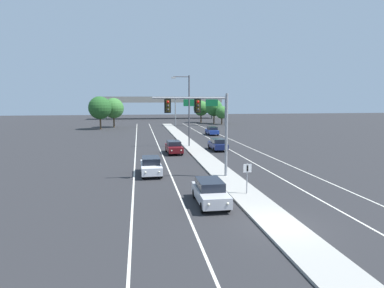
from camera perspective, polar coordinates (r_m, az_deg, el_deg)
ground_plane at (r=19.00m, az=15.03°, el=-13.61°), size 260.00×260.00×0.00m
median_island at (r=35.53m, az=3.07°, el=-3.17°), size 2.40×110.00×0.15m
lane_stripe_oncoming_center at (r=41.72m, az=-5.32°, el=-1.64°), size 0.14×100.00×0.01m
lane_stripe_receding_center at (r=43.37m, az=7.17°, el=-1.30°), size 0.14×100.00×0.01m
edge_stripe_left at (r=41.63m, az=-9.86°, el=-1.74°), size 0.14×100.00×0.01m
edge_stripe_right at (r=44.41m, az=11.26°, el=-1.18°), size 0.14×100.00×0.01m
overhead_signal_mast at (r=27.92m, az=2.10°, el=4.58°), size 6.47×0.44×7.20m
median_sign_post at (r=23.65m, az=9.61°, el=-5.15°), size 0.60×0.10×2.20m
street_lamp_median at (r=46.60m, az=-0.78°, el=6.55°), size 2.58×0.28×10.00m
car_oncoming_silver at (r=21.70m, az=3.19°, el=-8.34°), size 1.84×4.48×1.58m
car_oncoming_white at (r=30.15m, az=-7.17°, el=-3.77°), size 1.86×4.49×1.58m
car_oncoming_darkred at (r=41.51m, az=-3.18°, el=-0.52°), size 1.92×4.51×1.58m
car_receding_navy at (r=44.12m, az=4.51°, el=-0.03°), size 1.86×4.49×1.58m
car_receding_blue at (r=62.79m, az=3.50°, el=2.33°), size 1.85×4.48×1.58m
highway_sign_gantry at (r=83.94m, az=1.53°, el=7.39°), size 13.28×0.42×7.50m
overpass_bridge at (r=114.56m, az=-5.55°, el=7.29°), size 42.40×6.40×7.65m
tree_far_left_b at (r=81.50m, az=-13.53°, el=6.09°), size 4.91×4.91×7.11m
tree_far_right_c at (r=89.12m, az=5.23°, el=5.51°), size 3.44×3.44×4.98m
tree_far_right_b at (r=95.88m, az=1.58°, el=6.26°), size 4.41×4.41×6.39m
tree_far_left_a at (r=77.00m, az=-15.77°, el=6.09°), size 5.16×5.16×7.46m
tree_far_right_a at (r=91.71m, az=3.86°, el=6.34°), size 4.70×4.70×6.80m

